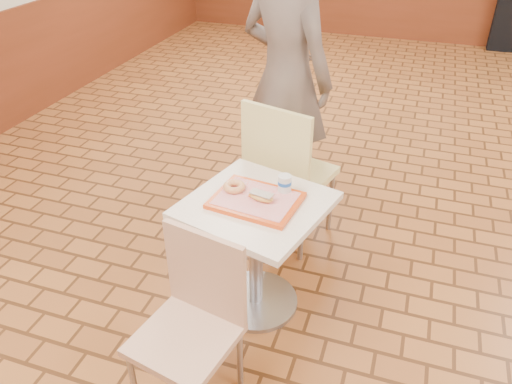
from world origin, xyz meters
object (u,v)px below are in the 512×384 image
(paper_cup, at_px, (285,183))
(long_john_donut, at_px, (261,197))
(main_table, at_px, (256,238))
(chair_main_back, at_px, (285,168))
(chair_main_front, at_px, (193,317))
(customer, at_px, (286,78))
(ring_donut, at_px, (234,187))
(serving_tray, at_px, (256,200))

(paper_cup, bearing_deg, long_john_donut, -125.78)
(long_john_donut, bearing_deg, main_table, 164.19)
(paper_cup, bearing_deg, chair_main_back, 104.64)
(main_table, xyz_separation_m, chair_main_back, (-0.01, 0.59, 0.08))
(main_table, relative_size, chair_main_front, 0.81)
(customer, xyz_separation_m, ring_donut, (0.03, -1.03, -0.20))
(customer, xyz_separation_m, serving_tray, (0.16, -1.07, -0.23))
(chair_main_front, height_order, customer, customer)
(main_table, height_order, chair_main_back, chair_main_back)
(serving_tray, distance_m, ring_donut, 0.14)
(customer, xyz_separation_m, paper_cup, (0.27, -0.96, -0.18))
(chair_main_front, height_order, long_john_donut, chair_main_front)
(chair_main_front, bearing_deg, ring_donut, 105.96)
(main_table, bearing_deg, paper_cup, 44.27)
(long_john_donut, height_order, paper_cup, paper_cup)
(main_table, relative_size, chair_main_back, 0.70)
(main_table, bearing_deg, ring_donut, 163.61)
(customer, height_order, serving_tray, customer)
(chair_main_front, xyz_separation_m, ring_donut, (-0.05, 0.64, 0.25))
(chair_main_back, xyz_separation_m, long_john_donut, (0.04, -0.60, 0.18))
(serving_tray, bearing_deg, customer, 98.47)
(chair_main_front, height_order, serving_tray, chair_main_front)
(chair_main_front, distance_m, chair_main_back, 1.20)
(customer, height_order, paper_cup, customer)
(chair_main_back, height_order, ring_donut, chair_main_back)
(ring_donut, relative_size, long_john_donut, 0.79)
(chair_main_back, bearing_deg, chair_main_front, 102.58)
(chair_main_front, bearing_deg, long_john_donut, 91.50)
(chair_main_front, height_order, paper_cup, chair_main_front)
(main_table, distance_m, chair_main_front, 0.61)
(chair_main_back, distance_m, long_john_donut, 0.63)
(chair_main_back, bearing_deg, long_john_donut, 109.44)
(customer, height_order, long_john_donut, customer)
(chair_main_front, distance_m, customer, 1.73)
(chair_main_back, bearing_deg, ring_donut, 94.04)
(chair_main_front, relative_size, serving_tray, 2.03)
(chair_main_front, xyz_separation_m, paper_cup, (0.19, 0.71, 0.28))
(chair_main_front, relative_size, customer, 0.45)
(main_table, height_order, long_john_donut, long_john_donut)
(customer, xyz_separation_m, long_john_donut, (0.19, -1.08, -0.20))
(main_table, bearing_deg, chair_main_front, -97.00)
(ring_donut, xyz_separation_m, paper_cup, (0.24, 0.07, 0.03))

